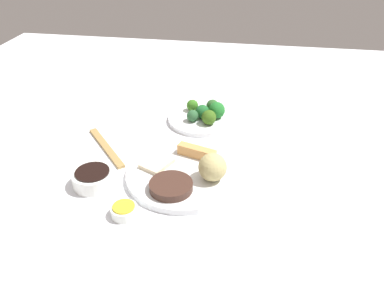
% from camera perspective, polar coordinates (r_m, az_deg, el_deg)
% --- Properties ---
extents(tabletop, '(2.20, 2.20, 0.02)m').
position_cam_1_polar(tabletop, '(1.02, 0.28, -4.48)').
color(tabletop, white).
rests_on(tabletop, ground).
extents(main_plate, '(0.29, 0.29, 0.02)m').
position_cam_1_polar(main_plate, '(0.99, -1.20, -4.47)').
color(main_plate, white).
rests_on(main_plate, tabletop).
extents(rice_scoop, '(0.07, 0.07, 0.07)m').
position_cam_1_polar(rice_scoop, '(0.94, 3.04, -3.40)').
color(rice_scoop, tan).
rests_on(rice_scoop, main_plate).
extents(spring_roll, '(0.06, 0.11, 0.03)m').
position_cam_1_polar(spring_roll, '(1.03, 0.47, -1.17)').
color(spring_roll, tan).
rests_on(spring_roll, main_plate).
extents(crab_rangoon_wonton, '(0.09, 0.09, 0.01)m').
position_cam_1_polar(crab_rangoon_wonton, '(1.01, -5.18, -2.86)').
color(crab_rangoon_wonton, beige).
rests_on(crab_rangoon_wonton, main_plate).
extents(stir_fry_heap, '(0.10, 0.10, 0.02)m').
position_cam_1_polar(stir_fry_heap, '(0.92, -3.10, -6.17)').
color(stir_fry_heap, '#3F271F').
rests_on(stir_fry_heap, main_plate).
extents(broccoli_plate, '(0.21, 0.21, 0.01)m').
position_cam_1_polar(broccoli_plate, '(1.24, 1.43, 3.66)').
color(broccoli_plate, white).
rests_on(broccoli_plate, tabletop).
extents(broccoli_floret_0, '(0.04, 0.04, 0.04)m').
position_cam_1_polar(broccoli_floret_0, '(1.22, 1.54, 4.75)').
color(broccoli_floret_0, '#1F612B').
rests_on(broccoli_floret_0, broccoli_plate).
extents(broccoli_floret_1, '(0.05, 0.05, 0.05)m').
position_cam_1_polar(broccoli_floret_1, '(1.19, 2.49, 3.92)').
color(broccoli_floret_1, '#386019').
rests_on(broccoli_floret_1, broccoli_plate).
extents(broccoli_floret_2, '(0.04, 0.04, 0.04)m').
position_cam_1_polar(broccoli_floret_2, '(1.27, 0.06, 5.68)').
color(broccoli_floret_2, '#37731E').
rests_on(broccoli_floret_2, broccoli_plate).
extents(broccoli_floret_3, '(0.04, 0.04, 0.04)m').
position_cam_1_polar(broccoli_floret_3, '(1.26, 3.02, 5.62)').
color(broccoli_floret_3, '#2C5B28').
rests_on(broccoli_floret_3, broccoli_plate).
extents(broccoli_floret_4, '(0.04, 0.04, 0.04)m').
position_cam_1_polar(broccoli_floret_4, '(1.20, 0.09, 4.15)').
color(broccoli_floret_4, '#2C5D34').
rests_on(broccoli_floret_4, broccoli_plate).
extents(broccoli_floret_5, '(0.05, 0.05, 0.05)m').
position_cam_1_polar(broccoli_floret_5, '(1.22, 3.64, 4.98)').
color(broccoli_floret_5, '#206F28').
rests_on(broccoli_floret_5, broccoli_plate).
extents(soy_sauce_bowl, '(0.10, 0.10, 0.04)m').
position_cam_1_polar(soy_sauce_bowl, '(0.98, -14.26, -4.94)').
color(soy_sauce_bowl, white).
rests_on(soy_sauce_bowl, tabletop).
extents(soy_sauce_bowl_liquid, '(0.08, 0.08, 0.00)m').
position_cam_1_polar(soy_sauce_bowl_liquid, '(0.97, -14.42, -3.98)').
color(soy_sauce_bowl_liquid, black).
rests_on(soy_sauce_bowl_liquid, soy_sauce_bowl).
extents(sauce_ramekin_hot_mustard, '(0.06, 0.06, 0.02)m').
position_cam_1_polar(sauce_ramekin_hot_mustard, '(0.89, -9.90, -9.67)').
color(sauce_ramekin_hot_mustard, white).
rests_on(sauce_ramekin_hot_mustard, tabletop).
extents(sauce_ramekin_hot_mustard_liquid, '(0.05, 0.05, 0.00)m').
position_cam_1_polar(sauce_ramekin_hot_mustard_liquid, '(0.88, -9.98, -9.01)').
color(sauce_ramekin_hot_mustard_liquid, yellow).
rests_on(sauce_ramekin_hot_mustard_liquid, sauce_ramekin_hot_mustard).
extents(chopsticks_pair, '(0.19, 0.16, 0.01)m').
position_cam_1_polar(chopsticks_pair, '(1.13, -12.46, -0.46)').
color(chopsticks_pair, '#A48249').
rests_on(chopsticks_pair, tabletop).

